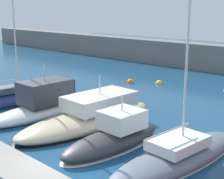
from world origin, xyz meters
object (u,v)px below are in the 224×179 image
Objects in this scene: motorboat_white_second at (47,104)px; mooring_buoy_orange at (130,83)px; sailboat_navy_nearest at (12,98)px; motorboat_charcoal_fourth at (114,137)px; mooring_buoy_yellow at (159,84)px; motorboat_sand_third at (91,116)px; sailboat_slate_fifth at (178,155)px.

motorboat_white_second is 13.11× the size of mooring_buoy_orange.
motorboat_white_second is (4.08, 0.35, 0.31)m from sailboat_navy_nearest.
mooring_buoy_yellow is at bearing 29.21° from motorboat_charcoal_fourth.
motorboat_white_second is at bearing 102.61° from motorboat_sand_third.
motorboat_charcoal_fourth is at bearing -88.72° from sailboat_navy_nearest.
motorboat_white_second is 13.20m from mooring_buoy_yellow.
motorboat_sand_third is 14.62× the size of mooring_buoy_orange.
sailboat_navy_nearest is 7.91m from motorboat_sand_third.
motorboat_white_second is 11.90m from mooring_buoy_orange.
sailboat_navy_nearest is 1.48× the size of motorboat_sand_third.
mooring_buoy_orange is (-2.40, 11.63, -0.72)m from motorboat_white_second.
mooring_buoy_orange is (1.68, 11.98, -0.41)m from sailboat_navy_nearest.
motorboat_sand_third is at bearing 87.04° from sailboat_slate_fifth.
motorboat_sand_third is (7.84, 1.08, 0.07)m from sailboat_navy_nearest.
motorboat_white_second reaches higher than motorboat_sand_third.
sailboat_navy_nearest is at bearing 99.48° from motorboat_sand_third.
motorboat_sand_third is at bearing -72.99° from mooring_buoy_yellow.
mooring_buoy_orange is (-13.20, 11.76, -0.33)m from sailboat_slate_fifth.
mooring_buoy_yellow is at bearing -0.43° from motorboat_white_second.
sailboat_navy_nearest is at bearing 88.80° from motorboat_charcoal_fourth.
motorboat_white_second is at bearing -78.32° from mooring_buoy_orange.
motorboat_white_second is 0.90× the size of motorboat_sand_third.
motorboat_sand_third is at bearing 67.00° from motorboat_charcoal_fourth.
motorboat_charcoal_fourth is 3.56m from sailboat_slate_fifth.
motorboat_charcoal_fourth is (11.40, -0.55, 0.12)m from sailboat_navy_nearest.
sailboat_navy_nearest reaches higher than motorboat_charcoal_fourth.
sailboat_slate_fifth reaches higher than mooring_buoy_yellow.
sailboat_navy_nearest is 4.11m from motorboat_white_second.
motorboat_white_second is at bearing -89.78° from mooring_buoy_yellow.
motorboat_sand_third is at bearing -60.53° from mooring_buoy_orange.
mooring_buoy_yellow is at bearing -12.55° from sailboat_navy_nearest.
sailboat_slate_fifth reaches higher than motorboat_white_second.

